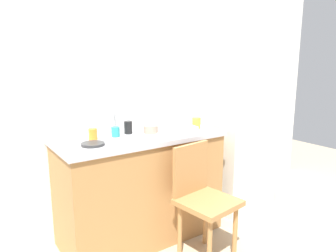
{
  "coord_description": "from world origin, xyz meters",
  "views": [
    {
      "loc": [
        -1.45,
        -1.58,
        1.51
      ],
      "look_at": [
        0.05,
        0.6,
        0.97
      ],
      "focal_mm": 33.55,
      "sensor_mm": 36.0,
      "label": 1
    }
  ],
  "objects_px": {
    "refrigerator": "(235,152)",
    "terracotta_bowl": "(151,129)",
    "cup_black": "(128,127)",
    "cup_orange": "(93,134)",
    "dish_tray": "(178,129)",
    "cup_yellow": "(196,123)",
    "hotplate": "(93,144)",
    "cup_teal": "(116,132)",
    "chair": "(202,196)"
  },
  "relations": [
    {
      "from": "refrigerator",
      "to": "chair",
      "type": "bearing_deg",
      "value": -149.67
    },
    {
      "from": "dish_tray",
      "to": "cup_orange",
      "type": "height_order",
      "value": "cup_orange"
    },
    {
      "from": "refrigerator",
      "to": "hotplate",
      "type": "xyz_separation_m",
      "value": [
        -1.6,
        -0.13,
        0.36
      ]
    },
    {
      "from": "refrigerator",
      "to": "terracotta_bowl",
      "type": "xyz_separation_m",
      "value": [
        -1.05,
        -0.01,
        0.38
      ]
    },
    {
      "from": "cup_orange",
      "to": "chair",
      "type": "bearing_deg",
      "value": -42.39
    },
    {
      "from": "dish_tray",
      "to": "cup_teal",
      "type": "relative_size",
      "value": 3.49
    },
    {
      "from": "cup_black",
      "to": "cup_orange",
      "type": "distance_m",
      "value": 0.32
    },
    {
      "from": "refrigerator",
      "to": "chair",
      "type": "xyz_separation_m",
      "value": [
        -0.91,
        -0.53,
        -0.07
      ]
    },
    {
      "from": "hotplate",
      "to": "cup_orange",
      "type": "distance_m",
      "value": 0.18
    },
    {
      "from": "terracotta_bowl",
      "to": "cup_orange",
      "type": "xyz_separation_m",
      "value": [
        -0.49,
        0.05,
        0.01
      ]
    },
    {
      "from": "refrigerator",
      "to": "terracotta_bowl",
      "type": "height_order",
      "value": "refrigerator"
    },
    {
      "from": "refrigerator",
      "to": "cup_yellow",
      "type": "bearing_deg",
      "value": -171.61
    },
    {
      "from": "dish_tray",
      "to": "cup_teal",
      "type": "xyz_separation_m",
      "value": [
        -0.51,
        0.16,
        0.02
      ]
    },
    {
      "from": "cup_black",
      "to": "cup_teal",
      "type": "distance_m",
      "value": 0.14
    },
    {
      "from": "cup_teal",
      "to": "cup_yellow",
      "type": "distance_m",
      "value": 0.75
    },
    {
      "from": "cup_orange",
      "to": "cup_teal",
      "type": "bearing_deg",
      "value": -2.79
    },
    {
      "from": "chair",
      "to": "hotplate",
      "type": "height_order",
      "value": "hotplate"
    },
    {
      "from": "chair",
      "to": "hotplate",
      "type": "xyz_separation_m",
      "value": [
        -0.7,
        0.41,
        0.43
      ]
    },
    {
      "from": "terracotta_bowl",
      "to": "cup_teal",
      "type": "distance_m",
      "value": 0.31
    },
    {
      "from": "refrigerator",
      "to": "cup_orange",
      "type": "height_order",
      "value": "refrigerator"
    },
    {
      "from": "terracotta_bowl",
      "to": "hotplate",
      "type": "relative_size",
      "value": 0.72
    },
    {
      "from": "chair",
      "to": "cup_black",
      "type": "xyz_separation_m",
      "value": [
        -0.31,
        0.6,
        0.47
      ]
    },
    {
      "from": "hotplate",
      "to": "cup_yellow",
      "type": "distance_m",
      "value": 0.99
    },
    {
      "from": "cup_teal",
      "to": "cup_yellow",
      "type": "relative_size",
      "value": 0.81
    },
    {
      "from": "refrigerator",
      "to": "cup_teal",
      "type": "distance_m",
      "value": 1.41
    },
    {
      "from": "cup_yellow",
      "to": "cup_orange",
      "type": "bearing_deg",
      "value": 171.91
    },
    {
      "from": "cup_teal",
      "to": "cup_orange",
      "type": "bearing_deg",
      "value": 177.21
    },
    {
      "from": "cup_yellow",
      "to": "cup_orange",
      "type": "height_order",
      "value": "cup_yellow"
    },
    {
      "from": "terracotta_bowl",
      "to": "cup_black",
      "type": "height_order",
      "value": "cup_black"
    },
    {
      "from": "cup_teal",
      "to": "cup_orange",
      "type": "height_order",
      "value": "cup_orange"
    },
    {
      "from": "cup_orange",
      "to": "cup_yellow",
      "type": "bearing_deg",
      "value": -8.09
    },
    {
      "from": "cup_black",
      "to": "cup_teal",
      "type": "xyz_separation_m",
      "value": [
        -0.13,
        -0.04,
        -0.01
      ]
    },
    {
      "from": "chair",
      "to": "terracotta_bowl",
      "type": "relative_size",
      "value": 7.27
    },
    {
      "from": "hotplate",
      "to": "cup_teal",
      "type": "relative_size",
      "value": 2.12
    },
    {
      "from": "chair",
      "to": "refrigerator",
      "type": "bearing_deg",
      "value": 22.5
    },
    {
      "from": "cup_black",
      "to": "cup_orange",
      "type": "xyz_separation_m",
      "value": [
        -0.32,
        -0.03,
        -0.01
      ]
    },
    {
      "from": "chair",
      "to": "cup_teal",
      "type": "bearing_deg",
      "value": 120.22
    },
    {
      "from": "refrigerator",
      "to": "terracotta_bowl",
      "type": "bearing_deg",
      "value": -179.28
    },
    {
      "from": "chair",
      "to": "dish_tray",
      "type": "bearing_deg",
      "value": 72.33
    },
    {
      "from": "cup_black",
      "to": "cup_yellow",
      "type": "distance_m",
      "value": 0.63
    },
    {
      "from": "dish_tray",
      "to": "cup_orange",
      "type": "xyz_separation_m",
      "value": [
        -0.7,
        0.17,
        0.02
      ]
    },
    {
      "from": "chair",
      "to": "dish_tray",
      "type": "xyz_separation_m",
      "value": [
        0.07,
        0.41,
        0.44
      ]
    },
    {
      "from": "cup_black",
      "to": "cup_teal",
      "type": "relative_size",
      "value": 1.32
    },
    {
      "from": "cup_yellow",
      "to": "cup_orange",
      "type": "distance_m",
      "value": 0.93
    },
    {
      "from": "terracotta_bowl",
      "to": "cup_black",
      "type": "distance_m",
      "value": 0.19
    },
    {
      "from": "refrigerator",
      "to": "dish_tray",
      "type": "height_order",
      "value": "refrigerator"
    },
    {
      "from": "cup_teal",
      "to": "chair",
      "type": "bearing_deg",
      "value": -51.95
    },
    {
      "from": "cup_orange",
      "to": "terracotta_bowl",
      "type": "bearing_deg",
      "value": -6.35
    },
    {
      "from": "dish_tray",
      "to": "cup_yellow",
      "type": "bearing_deg",
      "value": 8.46
    },
    {
      "from": "refrigerator",
      "to": "terracotta_bowl",
      "type": "relative_size",
      "value": 9.26
    }
  ]
}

